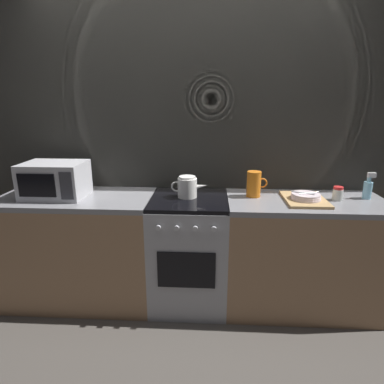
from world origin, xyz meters
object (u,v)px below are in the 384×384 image
dish_pile (305,198)px  spray_bottle (368,188)px  pitcher (254,184)px  kettle (187,187)px  spice_jar (338,194)px  microwave (55,180)px  stove_unit (189,251)px

dish_pile → spray_bottle: spray_bottle is taller
pitcher → dish_pile: size_ratio=0.50×
kettle → pitcher: 0.52m
pitcher → spice_jar: pitcher is taller
microwave → dish_pile: size_ratio=1.15×
stove_unit → dish_pile: (0.87, -0.02, 0.47)m
pitcher → dish_pile: bearing=-15.1°
stove_unit → microwave: bearing=-179.2°
spray_bottle → stove_unit: bearing=-177.0°
stove_unit → spray_bottle: 1.47m
spray_bottle → spice_jar: bearing=-167.3°
microwave → spice_jar: 2.16m
spice_jar → microwave: bearing=-179.1°
kettle → dish_pile: size_ratio=0.71×
microwave → spray_bottle: (2.40, 0.09, -0.06)m
microwave → pitcher: (1.54, 0.09, -0.03)m
microwave → spray_bottle: bearing=2.1°
pitcher → spray_bottle: spray_bottle is taller
microwave → dish_pile: microwave is taller
dish_pile → spice_jar: size_ratio=3.81×
kettle → spray_bottle: (1.38, 0.04, -0.00)m
kettle → dish_pile: kettle is taller
stove_unit → pitcher: size_ratio=4.50×
stove_unit → spray_bottle: (1.36, 0.07, 0.53)m
stove_unit → spice_jar: size_ratio=8.57×
stove_unit → dish_pile: dish_pile is taller
pitcher → spray_bottle: (0.86, -0.00, -0.02)m
dish_pile → spray_bottle: size_ratio=1.97×
dish_pile → kettle: bearing=176.5°
dish_pile → spray_bottle: (0.49, 0.10, 0.06)m
spice_jar → spray_bottle: spray_bottle is taller
stove_unit → kettle: (-0.01, 0.03, 0.53)m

